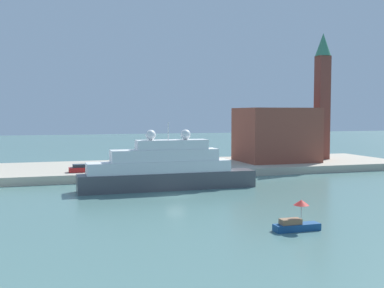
% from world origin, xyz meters
% --- Properties ---
extents(ground, '(400.00, 400.00, 0.00)m').
position_xyz_m(ground, '(0.00, 0.00, 0.00)').
color(ground, slate).
extents(quay_dock, '(110.00, 23.54, 1.43)m').
position_xyz_m(quay_dock, '(0.00, 27.77, 0.71)').
color(quay_dock, '#B7AD99').
rests_on(quay_dock, ground).
extents(large_yacht, '(27.21, 3.95, 10.23)m').
position_xyz_m(large_yacht, '(0.13, 6.22, 3.04)').
color(large_yacht, '#4C4C51').
rests_on(large_yacht, ground).
extents(small_motorboat, '(4.71, 1.54, 3.04)m').
position_xyz_m(small_motorboat, '(6.33, -22.22, 0.91)').
color(small_motorboat, navy).
rests_on(small_motorboat, ground).
extents(harbor_building, '(15.24, 12.43, 11.26)m').
position_xyz_m(harbor_building, '(29.21, 27.01, 7.06)').
color(harbor_building, brown).
rests_on(harbor_building, quay_dock).
extents(bell_tower, '(3.43, 3.43, 27.60)m').
position_xyz_m(bell_tower, '(41.12, 28.36, 16.47)').
color(bell_tower, brown).
rests_on(bell_tower, quay_dock).
extents(parked_car, '(4.34, 1.81, 1.36)m').
position_xyz_m(parked_car, '(-11.51, 20.01, 2.01)').
color(parked_car, '#B21E1E').
rests_on(parked_car, quay_dock).
extents(person_figure, '(0.36, 0.36, 1.64)m').
position_xyz_m(person_figure, '(-8.05, 21.69, 2.19)').
color(person_figure, '#334C8C').
rests_on(person_figure, quay_dock).
extents(mooring_bollard, '(0.53, 0.53, 0.68)m').
position_xyz_m(mooring_bollard, '(4.63, 17.13, 1.76)').
color(mooring_bollard, black).
rests_on(mooring_bollard, quay_dock).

